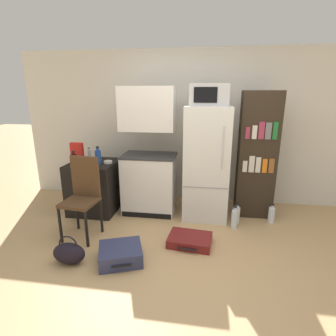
{
  "coord_description": "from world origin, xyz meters",
  "views": [
    {
      "loc": [
        0.19,
        -2.43,
        1.81
      ],
      "look_at": [
        -0.31,
        0.85,
        0.86
      ],
      "focal_mm": 28.0,
      "sensor_mm": 36.0,
      "label": 1
    }
  ],
  "objects": [
    {
      "name": "side_table",
      "position": [
        -1.53,
        1.24,
        0.39
      ],
      "size": [
        0.7,
        0.72,
        0.79
      ],
      "color": "black",
      "rests_on": "ground_plane"
    },
    {
      "name": "suitcase_small_flat",
      "position": [
        -0.72,
        0.0,
        0.08
      ],
      "size": [
        0.58,
        0.55,
        0.17
      ],
      "rotation": [
        0.0,
        0.0,
        0.36
      ],
      "color": "navy",
      "rests_on": "ground_plane"
    },
    {
      "name": "bowl",
      "position": [
        -1.29,
        1.23,
        0.81
      ],
      "size": [
        0.13,
        0.13,
        0.04
      ],
      "color": "silver",
      "rests_on": "side_table"
    },
    {
      "name": "water_bottle_middle",
      "position": [
        0.65,
        1.13,
        0.12
      ],
      "size": [
        0.1,
        0.1,
        0.3
      ],
      "color": "silver",
      "rests_on": "ground_plane"
    },
    {
      "name": "refrigerator",
      "position": [
        0.19,
        1.3,
        0.82
      ],
      "size": [
        0.64,
        0.63,
        1.64
      ],
      "color": "silver",
      "rests_on": "ground_plane"
    },
    {
      "name": "wall_back",
      "position": [
        0.2,
        2.0,
        1.25
      ],
      "size": [
        6.4,
        0.1,
        2.5
      ],
      "color": "silver",
      "rests_on": "ground_plane"
    },
    {
      "name": "kitchen_hutch",
      "position": [
        -0.67,
        1.33,
        0.87
      ],
      "size": [
        0.8,
        0.55,
        1.9
      ],
      "color": "white",
      "rests_on": "ground_plane"
    },
    {
      "name": "bottle_blue_soda",
      "position": [
        -1.41,
        1.16,
        0.9
      ],
      "size": [
        0.09,
        0.09,
        0.27
      ],
      "color": "#1E47A3",
      "rests_on": "side_table"
    },
    {
      "name": "bottle_clear_short",
      "position": [
        -1.7,
        1.49,
        0.86
      ],
      "size": [
        0.06,
        0.06,
        0.17
      ],
      "color": "silver",
      "rests_on": "side_table"
    },
    {
      "name": "microwave",
      "position": [
        0.19,
        1.3,
        1.79
      ],
      "size": [
        0.52,
        0.42,
        0.29
      ],
      "color": "#B7B7BC",
      "rests_on": "refrigerator"
    },
    {
      "name": "suitcase_large_flat",
      "position": [
        0.03,
        0.45,
        0.05
      ],
      "size": [
        0.56,
        0.44,
        0.11
      ],
      "rotation": [
        0.0,
        0.0,
        -0.1
      ],
      "color": "maroon",
      "rests_on": "ground_plane"
    },
    {
      "name": "bookshelf",
      "position": [
        0.92,
        1.45,
        0.92
      ],
      "size": [
        0.54,
        0.31,
        1.85
      ],
      "color": "#2D2319",
      "rests_on": "ground_plane"
    },
    {
      "name": "handbag",
      "position": [
        -1.26,
        -0.12,
        0.12
      ],
      "size": [
        0.36,
        0.2,
        0.33
      ],
      "color": "black",
      "rests_on": "ground_plane"
    },
    {
      "name": "water_bottle_front",
      "position": [
        0.61,
        0.96,
        0.14
      ],
      "size": [
        0.09,
        0.09,
        0.33
      ],
      "color": "silver",
      "rests_on": "ground_plane"
    },
    {
      "name": "bottle_wine_dark",
      "position": [
        -1.68,
        0.94,
        0.89
      ],
      "size": [
        0.09,
        0.09,
        0.24
      ],
      "color": "black",
      "rests_on": "side_table"
    },
    {
      "name": "cereal_box",
      "position": [
        -1.77,
        1.22,
        0.94
      ],
      "size": [
        0.19,
        0.07,
        0.3
      ],
      "color": "red",
      "rests_on": "side_table"
    },
    {
      "name": "ground_plane",
      "position": [
        0.0,
        0.0,
        0.0
      ],
      "size": [
        24.0,
        24.0,
        0.0
      ],
      "primitive_type": "plane",
      "color": "tan"
    },
    {
      "name": "bottle_amber_beer",
      "position": [
        -1.49,
        0.94,
        0.85
      ],
      "size": [
        0.09,
        0.09,
        0.15
      ],
      "color": "brown",
      "rests_on": "side_table"
    },
    {
      "name": "chair",
      "position": [
        -1.36,
        0.51,
        0.61
      ],
      "size": [
        0.44,
        0.44,
        1.04
      ],
      "rotation": [
        0.0,
        0.0,
        -0.1
      ],
      "color": "black",
      "rests_on": "ground_plane"
    },
    {
      "name": "water_bottle_back",
      "position": [
        1.15,
        1.2,
        0.12
      ],
      "size": [
        0.09,
        0.09,
        0.29
      ],
      "color": "silver",
      "rests_on": "ground_plane"
    }
  ]
}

